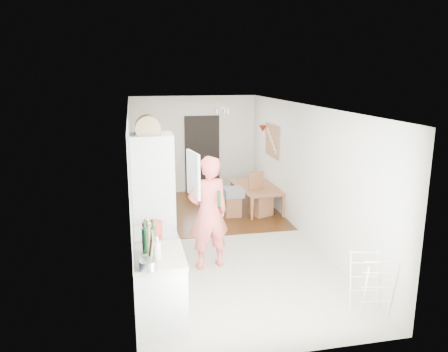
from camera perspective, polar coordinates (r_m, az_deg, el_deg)
name	(u,v)px	position (r m, az deg, el deg)	size (l,w,h in m)	color
room_shell	(221,175)	(7.91, -0.34, 0.08)	(3.20, 7.00, 2.50)	beige
floor	(221,240)	(8.29, -0.33, -8.36)	(3.20, 7.00, 0.01)	#BBB59E
wood_floor_overlay	(205,210)	(10.00, -2.46, -4.48)	(3.20, 3.30, 0.01)	#502B0F
sage_wall_panel	(130,171)	(5.68, -12.12, 0.67)	(0.02, 3.00, 1.30)	gray
tile_splashback	(134,238)	(5.35, -11.69, -7.94)	(0.02, 1.90, 0.50)	black
doorway_recess	(202,154)	(11.35, -2.87, 2.85)	(0.90, 0.04, 2.00)	black
base_cabinet	(160,291)	(5.65, -8.36, -14.61)	(0.60, 0.90, 0.86)	white
worktop	(159,256)	(5.45, -8.52, -10.33)	(0.62, 0.92, 0.06)	beige
range_cooker	(156,265)	(6.32, -8.81, -11.37)	(0.60, 0.60, 0.88)	white
cooker_top	(155,234)	(6.14, -8.96, -7.47)	(0.60, 0.60, 0.04)	#B3B3B6
fridge_housing	(153,201)	(7.06, -9.23, -3.22)	(0.66, 0.66, 2.15)	white
fridge_door	(193,174)	(6.70, -4.03, 0.23)	(0.56, 0.04, 0.70)	white
fridge_interior	(172,171)	(6.96, -6.82, 0.66)	(0.02, 0.52, 0.66)	white
pinboard	(272,141)	(10.06, 6.35, 4.60)	(0.03, 0.90, 0.70)	#D5BD77
pinboard_frame	(272,141)	(10.06, 6.26, 4.60)	(0.01, 0.94, 0.74)	#955336
wall_sconce	(263,129)	(10.64, 5.08, 6.19)	(0.18, 0.18, 0.16)	maroon
person	(208,203)	(6.85, -2.06, -3.51)	(0.79, 0.52, 2.16)	#F1635D
dining_table	(257,199)	(10.04, 4.39, -3.07)	(1.34, 0.74, 0.47)	#955336
dining_chair	(261,195)	(9.56, 4.85, -2.43)	(0.40, 0.40, 0.95)	#955336
stool	(232,206)	(9.54, 1.08, -3.97)	(0.35, 0.35, 0.45)	#955336
grey_drape	(233,192)	(9.44, 1.19, -2.15)	(0.41, 0.41, 0.19)	gray
drying_rack	(371,285)	(6.09, 18.70, -13.31)	(0.42, 0.38, 0.81)	white
bread_bin	(148,128)	(6.75, -9.94, 6.24)	(0.40, 0.38, 0.21)	tan
red_casserole	(152,228)	(6.08, -9.37, -6.69)	(0.28, 0.28, 0.17)	red
steel_pan	(148,265)	(5.06, -9.84, -11.33)	(0.21, 0.21, 0.11)	#B3B3B6
held_bottle	(219,199)	(6.69, -0.65, -2.96)	(0.05, 0.05, 0.24)	#163F1F
bottle_a	(145,241)	(5.44, -10.27, -8.31)	(0.07, 0.07, 0.32)	#163F1F
bottle_b	(154,239)	(5.48, -9.17, -8.15)	(0.07, 0.07, 0.31)	#163F1F
bottle_c	(157,250)	(5.26, -8.72, -9.57)	(0.09, 0.09, 0.22)	silver
pepper_mill_front	(147,231)	(5.84, -10.01, -7.15)	(0.07, 0.07, 0.24)	tan
pepper_mill_back	(149,234)	(5.79, -9.78, -7.45)	(0.06, 0.06, 0.22)	tan
chopping_boards	(151,248)	(5.16, -9.49, -9.31)	(0.04, 0.26, 0.35)	tan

